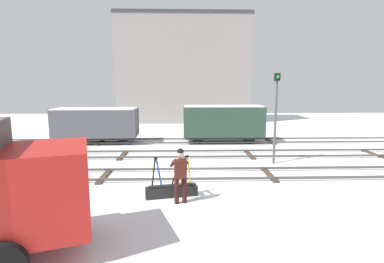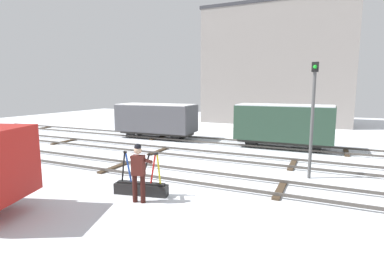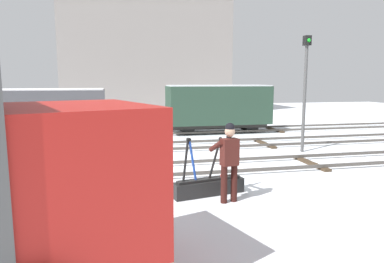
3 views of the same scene
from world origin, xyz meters
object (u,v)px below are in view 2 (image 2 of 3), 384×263
at_px(rail_worker, 139,169).
at_px(freight_car_back_track, 284,124).
at_px(switch_lever_frame, 141,187).
at_px(freight_car_near_switch, 156,119).
at_px(signal_post, 313,110).

relative_size(rail_worker, freight_car_back_track, 0.34).
height_order(rail_worker, freight_car_back_track, freight_car_back_track).
bearing_deg(switch_lever_frame, freight_car_near_switch, 107.28).
xyz_separation_m(rail_worker, freight_car_near_switch, (-5.73, 10.46, 0.33)).
relative_size(switch_lever_frame, rail_worker, 1.00).
xyz_separation_m(switch_lever_frame, rail_worker, (0.31, -0.56, 0.79)).
distance_m(signal_post, freight_car_back_track, 6.05).
bearing_deg(signal_post, switch_lever_frame, -139.18).
bearing_deg(rail_worker, switch_lever_frame, 107.70).
bearing_deg(freight_car_back_track, freight_car_near_switch, 179.96).
relative_size(switch_lever_frame, freight_car_back_track, 0.34).
relative_size(signal_post, freight_car_back_track, 0.82).
xyz_separation_m(signal_post, freight_car_near_switch, (-10.33, 5.66, -1.30)).
xyz_separation_m(freight_car_near_switch, freight_car_back_track, (8.56, 0.00, 0.08)).
bearing_deg(freight_car_back_track, rail_worker, -105.14).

